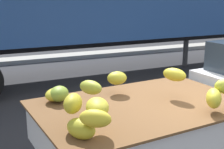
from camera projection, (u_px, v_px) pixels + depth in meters
The scene contains 1 object.
curb_strip at pixel (61, 57), 12.41m from camera, with size 80.00×0.80×0.16m, color gray.
Camera 1 is at (-3.00, -3.42, 2.51)m, focal length 50.06 mm.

